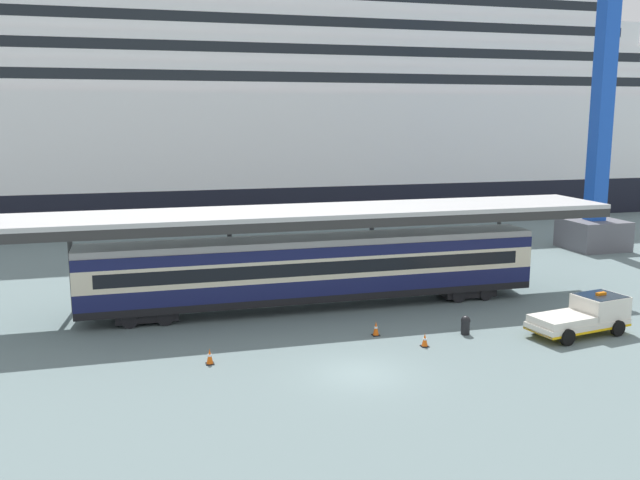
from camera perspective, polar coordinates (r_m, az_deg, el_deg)
name	(u,v)px	position (r m, az deg, el deg)	size (l,w,h in m)	color
ground_plane	(360,373)	(29.75, 3.32, -11.00)	(400.00, 400.00, 0.00)	slate
cruise_ship	(115,94)	(79.73, -16.67, 11.51)	(134.30, 29.70, 39.53)	black
platform_canopy	(313,214)	(38.55, -0.58, 2.21)	(35.10, 5.46, 5.61)	#B9B9B9
train_carriage	(315,268)	(38.71, -0.42, -2.36)	(25.79, 2.81, 4.11)	black
service_truck	(586,314)	(37.04, 21.20, -5.77)	(5.47, 2.93, 2.02)	silver
traffic_cone_near	(210,356)	(31.01, -9.13, -9.52)	(0.36, 0.36, 0.72)	black
traffic_cone_mid	(425,340)	(33.22, 8.69, -8.21)	(0.36, 0.36, 0.65)	black
traffic_cone_far	(376,329)	(34.53, 4.66, -7.33)	(0.36, 0.36, 0.73)	black
dockside_crane	(616,25)	(60.63, 23.35, 16.07)	(15.87, 4.40, 56.41)	#595960
quay_bollard	(466,324)	(35.31, 11.98, -6.86)	(0.48, 0.48, 0.96)	black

